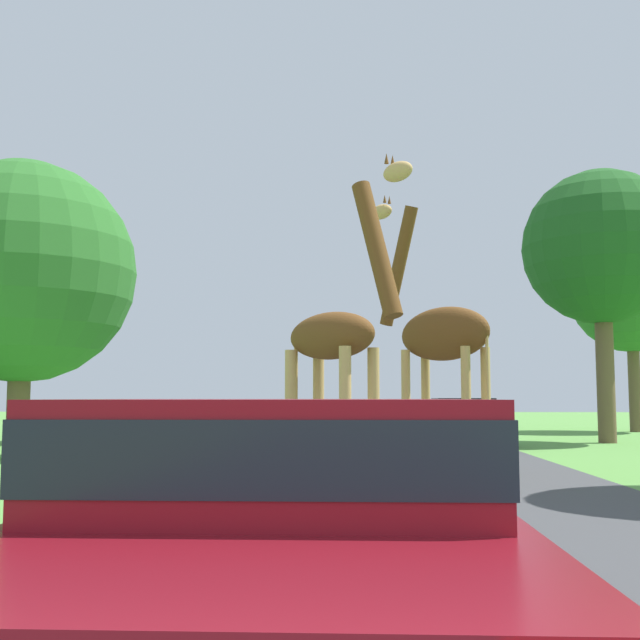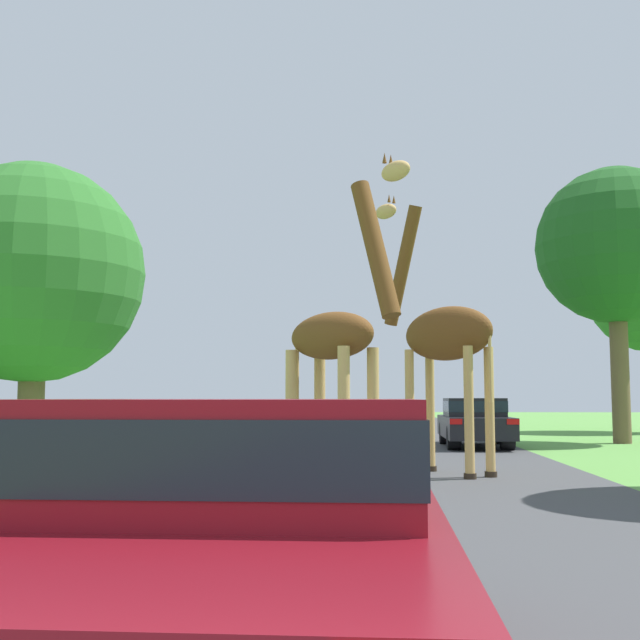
# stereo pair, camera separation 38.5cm
# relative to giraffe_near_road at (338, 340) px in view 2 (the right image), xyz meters

# --- Properties ---
(road) EXTENTS (7.78, 120.00, 0.00)m
(road) POSITION_rel_giraffe_near_road_xyz_m (0.61, 17.10, -2.30)
(road) COLOR #424244
(road) RESTS_ON ground
(giraffe_near_road) EXTENTS (2.23, 2.30, 5.06)m
(giraffe_near_road) POSITION_rel_giraffe_near_road_xyz_m (0.00, 0.00, 0.00)
(giraffe_near_road) COLOR tan
(giraffe_near_road) RESTS_ON ground
(giraffe_companion) EXTENTS (2.30, 2.44, 5.43)m
(giraffe_companion) POSITION_rel_giraffe_near_road_xyz_m (1.81, 2.10, 0.20)
(giraffe_companion) COLOR tan
(giraffe_companion) RESTS_ON ground
(car_lead_maroon) EXTENTS (1.96, 4.13, 1.37)m
(car_lead_maroon) POSITION_rel_giraffe_near_road_xyz_m (-0.04, -9.04, -1.57)
(car_lead_maroon) COLOR maroon
(car_lead_maroon) RESTS_ON ground
(car_queue_right) EXTENTS (1.76, 4.60, 1.37)m
(car_queue_right) POSITION_rel_giraffe_near_road_xyz_m (3.31, 10.42, -1.57)
(car_queue_right) COLOR black
(car_queue_right) RESTS_ON ground
(car_queue_left) EXTENTS (1.81, 3.99, 1.31)m
(car_queue_left) POSITION_rel_giraffe_near_road_xyz_m (-1.10, 8.58, -1.60)
(car_queue_left) COLOR navy
(car_queue_left) RESTS_ON ground
(car_far_ahead) EXTENTS (1.89, 4.69, 1.31)m
(car_far_ahead) POSITION_rel_giraffe_near_road_xyz_m (-0.09, 14.69, -1.59)
(car_far_ahead) COLOR silver
(car_far_ahead) RESTS_ON ground
(tree_centre_back) EXTENTS (4.90, 4.90, 7.00)m
(tree_centre_back) POSITION_rel_giraffe_near_road_xyz_m (-9.89, 11.38, 2.22)
(tree_centre_back) COLOR brown
(tree_centre_back) RESTS_ON ground
(tree_right_cluster) EXTENTS (4.89, 4.89, 8.56)m
(tree_right_cluster) POSITION_rel_giraffe_near_road_xyz_m (8.00, 12.52, 3.77)
(tree_right_cluster) COLOR brown
(tree_right_cluster) RESTS_ON ground
(tree_far_right) EXTENTS (5.13, 5.13, 6.85)m
(tree_far_right) POSITION_rel_giraffe_near_road_xyz_m (-7.38, 5.16, 1.96)
(tree_far_right) COLOR brown
(tree_far_right) RESTS_ON ground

